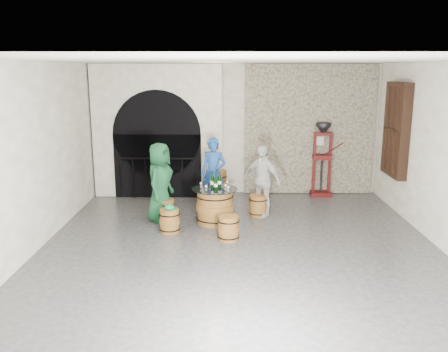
{
  "coord_description": "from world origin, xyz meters",
  "views": [
    {
      "loc": [
        -0.21,
        -7.7,
        3.07
      ],
      "look_at": [
        -0.28,
        1.22,
        1.05
      ],
      "focal_mm": 38.0,
      "sensor_mm": 36.0,
      "label": 1
    }
  ],
  "objects_px": {
    "barrel_stool_left": "(165,210)",
    "wine_bottle_right": "(220,181)",
    "barrel_table": "(215,206)",
    "barrel_stool_far": "(214,198)",
    "corking_press": "(322,154)",
    "side_barrel": "(216,185)",
    "barrel_stool_near_left": "(170,221)",
    "person_blue": "(213,173)",
    "barrel_stool_near_right": "(229,228)",
    "person_green": "(160,182)",
    "person_white": "(262,181)",
    "wine_bottle_center": "(216,184)",
    "wine_bottle_left": "(213,181)",
    "barrel_stool_right": "(258,205)"
  },
  "relations": [
    {
      "from": "barrel_table",
      "to": "person_green",
      "type": "xyz_separation_m",
      "value": [
        -1.12,
        0.13,
        0.46
      ]
    },
    {
      "from": "barrel_stool_far",
      "to": "wine_bottle_center",
      "type": "xyz_separation_m",
      "value": [
        0.08,
        -1.13,
        0.62
      ]
    },
    {
      "from": "barrel_stool_left",
      "to": "person_white",
      "type": "bearing_deg",
      "value": 11.3
    },
    {
      "from": "barrel_stool_left",
      "to": "wine_bottle_right",
      "type": "bearing_deg",
      "value": -0.14
    },
    {
      "from": "wine_bottle_right",
      "to": "side_barrel",
      "type": "distance_m",
      "value": 1.73
    },
    {
      "from": "barrel_stool_near_right",
      "to": "wine_bottle_right",
      "type": "height_order",
      "value": "wine_bottle_right"
    },
    {
      "from": "barrel_stool_near_left",
      "to": "wine_bottle_center",
      "type": "relative_size",
      "value": 1.4
    },
    {
      "from": "barrel_table",
      "to": "wine_bottle_center",
      "type": "relative_size",
      "value": 2.85
    },
    {
      "from": "person_blue",
      "to": "corking_press",
      "type": "relative_size",
      "value": 0.89
    },
    {
      "from": "person_white",
      "to": "corking_press",
      "type": "bearing_deg",
      "value": 84.2
    },
    {
      "from": "person_green",
      "to": "wine_bottle_left",
      "type": "distance_m",
      "value": 1.08
    },
    {
      "from": "barrel_stool_right",
      "to": "corking_press",
      "type": "relative_size",
      "value": 0.25
    },
    {
      "from": "barrel_stool_far",
      "to": "barrel_stool_right",
      "type": "height_order",
      "value": "same"
    },
    {
      "from": "barrel_stool_left",
      "to": "person_green",
      "type": "bearing_deg",
      "value": 173.32
    },
    {
      "from": "wine_bottle_left",
      "to": "barrel_stool_near_right",
      "type": "bearing_deg",
      "value": -73.25
    },
    {
      "from": "wine_bottle_right",
      "to": "corking_press",
      "type": "xyz_separation_m",
      "value": [
        2.47,
        2.04,
        0.2
      ]
    },
    {
      "from": "wine_bottle_right",
      "to": "barrel_stool_left",
      "type": "bearing_deg",
      "value": 179.86
    },
    {
      "from": "barrel_table",
      "to": "barrel_stool_near_left",
      "type": "xyz_separation_m",
      "value": [
        -0.85,
        -0.58,
        -0.13
      ]
    },
    {
      "from": "barrel_stool_far",
      "to": "barrel_stool_near_left",
      "type": "distance_m",
      "value": 1.8
    },
    {
      "from": "barrel_stool_far",
      "to": "barrel_table",
      "type": "bearing_deg",
      "value": -86.93
    },
    {
      "from": "person_white",
      "to": "wine_bottle_center",
      "type": "xyz_separation_m",
      "value": [
        -0.96,
        -0.62,
        0.09
      ]
    },
    {
      "from": "person_blue",
      "to": "side_barrel",
      "type": "height_order",
      "value": "person_blue"
    },
    {
      "from": "person_green",
      "to": "person_white",
      "type": "height_order",
      "value": "person_green"
    },
    {
      "from": "barrel_stool_near_left",
      "to": "corking_press",
      "type": "distance_m",
      "value": 4.46
    },
    {
      "from": "barrel_stool_left",
      "to": "wine_bottle_left",
      "type": "xyz_separation_m",
      "value": [
        0.98,
        -0.04,
        0.62
      ]
    },
    {
      "from": "barrel_stool_left",
      "to": "wine_bottle_right",
      "type": "xyz_separation_m",
      "value": [
        1.12,
        -0.0,
        0.62
      ]
    },
    {
      "from": "person_blue",
      "to": "wine_bottle_right",
      "type": "relative_size",
      "value": 4.91
    },
    {
      "from": "barrel_stool_left",
      "to": "barrel_stool_far",
      "type": "height_order",
      "value": "same"
    },
    {
      "from": "barrel_table",
      "to": "barrel_stool_near_left",
      "type": "height_order",
      "value": "barrel_table"
    },
    {
      "from": "barrel_stool_near_left",
      "to": "person_green",
      "type": "distance_m",
      "value": 0.96
    },
    {
      "from": "wine_bottle_center",
      "to": "side_barrel",
      "type": "distance_m",
      "value": 1.94
    },
    {
      "from": "person_green",
      "to": "barrel_stool_left",
      "type": "bearing_deg",
      "value": -80.35
    },
    {
      "from": "barrel_stool_far",
      "to": "corking_press",
      "type": "xyz_separation_m",
      "value": [
        2.62,
        1.13,
        0.82
      ]
    },
    {
      "from": "person_white",
      "to": "corking_press",
      "type": "relative_size",
      "value": 0.85
    },
    {
      "from": "barrel_stool_left",
      "to": "wine_bottle_right",
      "type": "height_order",
      "value": "wine_bottle_right"
    },
    {
      "from": "barrel_stool_right",
      "to": "wine_bottle_left",
      "type": "distance_m",
      "value": 1.21
    },
    {
      "from": "barrel_stool_near_right",
      "to": "side_barrel",
      "type": "distance_m",
      "value": 2.79
    },
    {
      "from": "person_blue",
      "to": "side_barrel",
      "type": "relative_size",
      "value": 2.25
    },
    {
      "from": "barrel_stool_left",
      "to": "person_green",
      "type": "distance_m",
      "value": 0.6
    },
    {
      "from": "wine_bottle_center",
      "to": "barrel_stool_far",
      "type": "bearing_deg",
      "value": 93.92
    },
    {
      "from": "barrel_stool_near_right",
      "to": "side_barrel",
      "type": "bearing_deg",
      "value": 95.96
    },
    {
      "from": "person_green",
      "to": "person_white",
      "type": "bearing_deg",
      "value": -63.17
    },
    {
      "from": "barrel_stool_far",
      "to": "barrel_stool_right",
      "type": "xyz_separation_m",
      "value": [
        0.97,
        -0.55,
        0.0
      ]
    },
    {
      "from": "barrel_stool_far",
      "to": "person_blue",
      "type": "height_order",
      "value": "person_blue"
    },
    {
      "from": "barrel_stool_left",
      "to": "barrel_stool_near_right",
      "type": "bearing_deg",
      "value": -40.57
    },
    {
      "from": "barrel_stool_left",
      "to": "wine_bottle_left",
      "type": "distance_m",
      "value": 1.16
    },
    {
      "from": "barrel_stool_far",
      "to": "barrel_stool_near_right",
      "type": "bearing_deg",
      "value": -80.7
    },
    {
      "from": "barrel_table",
      "to": "barrel_stool_far",
      "type": "xyz_separation_m",
      "value": [
        -0.06,
        1.03,
        -0.13
      ]
    },
    {
      "from": "person_white",
      "to": "barrel_stool_right",
      "type": "bearing_deg",
      "value": -113.93
    },
    {
      "from": "side_barrel",
      "to": "barrel_table",
      "type": "bearing_deg",
      "value": -89.58
    }
  ]
}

